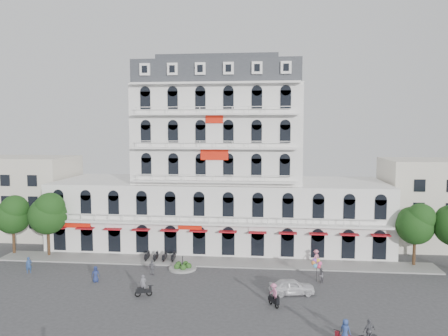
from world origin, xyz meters
TOP-DOWN VIEW (x-y plane):
  - ground at (0.00, 0.00)m, footprint 120.00×120.00m
  - sidewalk at (0.00, 9.00)m, footprint 53.00×4.00m
  - main_building at (0.00, 18.00)m, footprint 45.00×15.00m
  - flank_building_west at (-30.00, 20.00)m, footprint 14.00×10.00m
  - flank_building_east at (30.00, 20.00)m, footprint 14.00×10.00m
  - traffic_island at (-3.00, 6.00)m, footprint 3.20×3.20m
  - parked_scooter_row at (-6.35, 8.80)m, footprint 4.40×1.80m
  - tree_west_outer at (-25.95, 9.98)m, footprint 4.50×4.48m
  - tree_west_inner at (-20.95, 9.48)m, footprint 4.76×4.76m
  - tree_east_inner at (24.05, 9.98)m, footprint 4.40×4.37m
  - parked_car at (9.14, -0.35)m, footprint 4.70×2.53m
  - rider_west at (-5.19, -2.40)m, footprint 1.66×0.78m
  - rider_east at (12.53, -10.50)m, footprint 1.42×1.19m
  - rider_northeast at (14.26, -10.49)m, footprint 1.60×0.93m
  - rider_center at (7.33, -3.53)m, footprint 1.10×1.53m
  - pedestrian_left at (-11.37, 0.99)m, footprint 0.99×0.89m
  - pedestrian_mid at (-6.02, 3.88)m, footprint 0.97×0.44m
  - pedestrian_right at (12.54, 9.50)m, footprint 1.30×1.27m
  - pedestrian_far at (-20.00, 3.05)m, footprint 0.79×0.73m
  - balloon_vendor at (12.18, 3.26)m, footprint 1.39×1.30m

SIDE VIEW (x-z plane):
  - ground at x=0.00m, z-range 0.00..0.00m
  - parked_scooter_row at x=-6.35m, z-range -0.55..0.55m
  - sidewalk at x=0.00m, z-range 0.00..0.16m
  - traffic_island at x=-3.00m, z-range -0.54..1.06m
  - parked_car at x=9.14m, z-range 0.00..1.52m
  - pedestrian_mid at x=-6.02m, z-range 0.00..1.64m
  - pedestrian_left at x=-11.37m, z-range 0.00..1.71m
  - pedestrian_right at x=12.54m, z-range 0.00..1.78m
  - pedestrian_far at x=-20.00m, z-range 0.00..1.82m
  - rider_west at x=-5.19m, z-range -0.11..2.03m
  - rider_east at x=12.53m, z-range -0.01..2.14m
  - rider_northeast at x=14.26m, z-range -0.01..2.20m
  - rider_center at x=7.33m, z-range 0.06..2.23m
  - balloon_vendor at x=12.18m, z-range 0.06..2.51m
  - tree_east_inner at x=24.05m, z-range 1.43..9.00m
  - tree_west_outer at x=-25.95m, z-range 1.47..9.23m
  - tree_west_inner at x=-20.95m, z-range 1.56..9.81m
  - flank_building_west at x=-30.00m, z-range 0.00..12.00m
  - flank_building_east at x=30.00m, z-range 0.00..12.00m
  - main_building at x=0.00m, z-range -2.94..22.86m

